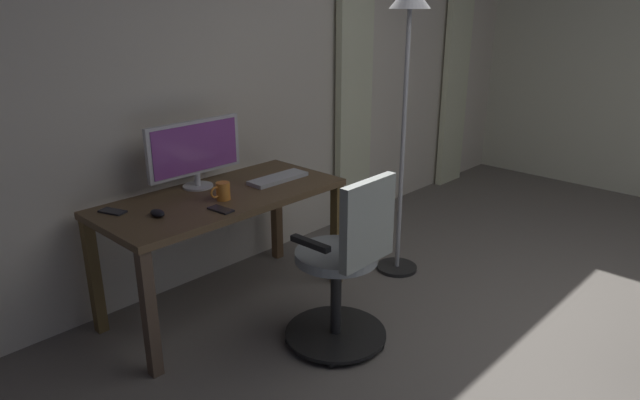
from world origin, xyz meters
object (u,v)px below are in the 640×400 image
at_px(cell_phone_face_up, 113,211).
at_px(floor_lamp, 407,59).
at_px(computer_mouse, 157,213).
at_px(cell_phone_by_monitor, 221,210).
at_px(office_chair, 345,269).
at_px(desk, 222,209).
at_px(mug_tea, 222,191).
at_px(computer_monitor, 195,150).
at_px(computer_keyboard, 278,178).

bearing_deg(cell_phone_face_up, floor_lamp, 139.73).
xyz_separation_m(computer_mouse, cell_phone_by_monitor, (-0.28, 0.17, -0.01)).
height_order(office_chair, floor_lamp, floor_lamp).
distance_m(desk, cell_phone_by_monitor, 0.29).
xyz_separation_m(mug_tea, floor_lamp, (-1.17, 0.38, 0.66)).
xyz_separation_m(office_chair, computer_mouse, (0.62, -0.75, 0.29)).
height_order(desk, computer_monitor, computer_monitor).
relative_size(cell_phone_face_up, cell_phone_by_monitor, 1.00).
relative_size(cell_phone_by_monitor, mug_tea, 1.15).
distance_m(computer_monitor, floor_lamp, 1.41).
distance_m(office_chair, cell_phone_face_up, 1.26).
distance_m(computer_monitor, computer_keyboard, 0.54).
bearing_deg(floor_lamp, cell_phone_by_monitor, -11.21).
distance_m(desk, computer_monitor, 0.39).
distance_m(computer_keyboard, cell_phone_by_monitor, 0.60).
distance_m(computer_monitor, computer_mouse, 0.54).
distance_m(cell_phone_by_monitor, floor_lamp, 1.49).
bearing_deg(cell_phone_by_monitor, computer_keyboard, -169.07).
bearing_deg(computer_mouse, floor_lamp, 164.92).
distance_m(desk, floor_lamp, 1.45).
distance_m(office_chair, computer_monitor, 1.14).
xyz_separation_m(desk, cell_phone_by_monitor, (0.17, 0.21, 0.10)).
xyz_separation_m(computer_monitor, computer_mouse, (0.43, 0.26, -0.21)).
height_order(office_chair, cell_phone_by_monitor, office_chair).
xyz_separation_m(office_chair, cell_phone_by_monitor, (0.34, -0.59, 0.28)).
bearing_deg(computer_keyboard, floor_lamp, 148.97).
relative_size(computer_monitor, cell_phone_by_monitor, 4.36).
bearing_deg(cell_phone_by_monitor, computer_mouse, -36.78).
bearing_deg(office_chair, computer_keyboard, 71.85).
relative_size(computer_monitor, mug_tea, 5.00).
bearing_deg(desk, computer_mouse, 5.95).
relative_size(office_chair, mug_tea, 7.74).
height_order(desk, office_chair, office_chair).
bearing_deg(computer_mouse, office_chair, 129.40).
bearing_deg(computer_monitor, cell_phone_face_up, 3.48).
bearing_deg(floor_lamp, computer_mouse, -15.08).
relative_size(office_chair, computer_mouse, 9.71).
relative_size(computer_monitor, floor_lamp, 0.33).
xyz_separation_m(computer_mouse, floor_lamp, (-1.56, 0.42, 0.69)).
distance_m(desk, computer_keyboard, 0.42).
height_order(cell_phone_by_monitor, floor_lamp, floor_lamp).
distance_m(mug_tea, floor_lamp, 1.40).
distance_m(office_chair, mug_tea, 0.82).
height_order(cell_phone_by_monitor, mug_tea, mug_tea).
height_order(mug_tea, floor_lamp, floor_lamp).
bearing_deg(computer_keyboard, cell_phone_by_monitor, 16.85).
bearing_deg(computer_keyboard, office_chair, 73.10).
height_order(office_chair, computer_mouse, office_chair).
height_order(computer_mouse, floor_lamp, floor_lamp).
height_order(office_chair, computer_keyboard, office_chair).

